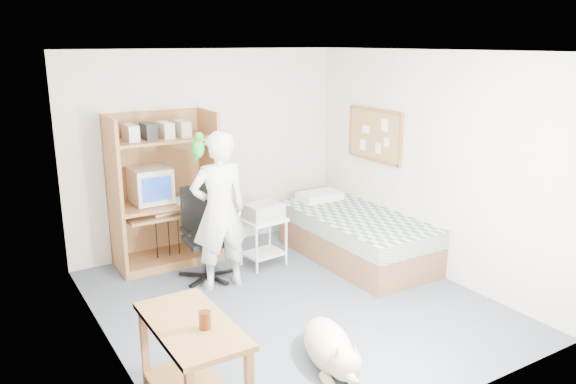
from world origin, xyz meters
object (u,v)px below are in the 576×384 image
object	(u,v)px
dog	(330,348)
printer_cart	(263,234)
bed	(356,236)
computer_hutch	(164,196)
office_chair	(205,246)
person	(219,211)
side_desk	(193,356)

from	to	relation	value
dog	printer_cart	xyz separation A→B (m)	(0.61, 2.21, 0.20)
bed	dog	xyz separation A→B (m)	(-1.67, -1.80, -0.10)
computer_hutch	bed	xyz separation A→B (m)	(2.00, -1.12, -0.53)
bed	office_chair	world-z (taller)	office_chair
bed	person	bearing A→B (deg)	175.73
dog	bed	bearing A→B (deg)	65.02
office_chair	person	world-z (taller)	person
office_chair	bed	bearing A→B (deg)	-10.46
office_chair	person	size ratio (longest dim) A/B	0.60
computer_hutch	dog	size ratio (longest dim) A/B	1.65
computer_hutch	side_desk	bearing A→B (deg)	-106.14
side_desk	dog	distance (m)	1.22
office_chair	person	distance (m)	0.58
side_desk	bed	bearing A→B (deg)	32.50
computer_hutch	printer_cart	world-z (taller)	computer_hutch
computer_hutch	dog	world-z (taller)	computer_hutch
side_desk	person	size ratio (longest dim) A/B	0.59
side_desk	person	world-z (taller)	person
bed	side_desk	world-z (taller)	side_desk
bed	dog	world-z (taller)	bed
dog	computer_hutch	bearing A→B (deg)	114.40
office_chair	computer_hutch	bearing A→B (deg)	110.35
computer_hutch	office_chair	bearing A→B (deg)	-72.88
dog	person	bearing A→B (deg)	110.13
dog	side_desk	bearing A→B (deg)	-161.14
person	dog	xyz separation A→B (m)	(0.08, -1.93, -0.67)
side_desk	office_chair	size ratio (longest dim) A/B	0.97
computer_hutch	side_desk	distance (m)	3.08
computer_hutch	office_chair	size ratio (longest dim) A/B	1.75
computer_hutch	bed	world-z (taller)	computer_hutch
printer_cart	dog	bearing A→B (deg)	-112.02
office_chair	dog	world-z (taller)	office_chair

